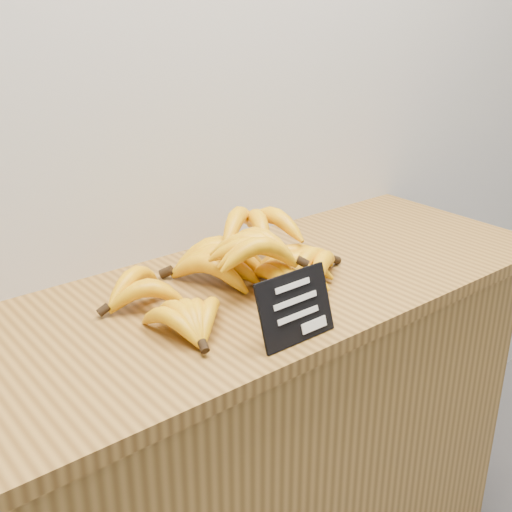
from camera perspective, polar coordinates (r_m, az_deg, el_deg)
The scene contains 4 objects.
counter at distance 1.56m, azimuth -1.22°, elevation -19.13°, with size 1.28×0.50×0.90m, color olive.
counter_top at distance 1.30m, azimuth -1.38°, elevation -3.62°, with size 1.48×0.54×0.03m, color olive.
chalkboard_sign at distance 1.10m, azimuth 3.54°, elevation -4.58°, with size 0.15×0.01×0.12m, color black.
banana_pile at distance 1.29m, azimuth -1.01°, elevation -0.62°, with size 0.53×0.38×0.12m.
Camera 1 is at (-0.71, 1.82, 1.49)m, focal length 45.00 mm.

